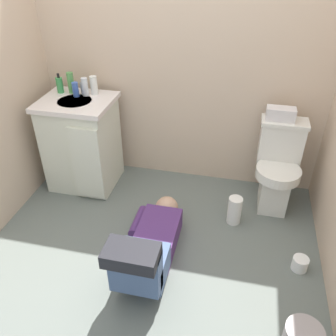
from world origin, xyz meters
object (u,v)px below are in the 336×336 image
object	(u,v)px
vanity_cabinet	(82,143)
bottle_green	(71,83)
bottle_blue	(75,89)
bottle_clear	(85,87)
toilet	(277,167)
paper_towel_roll	(235,210)
soap_dispenser	(60,85)
faucet	(82,88)
person_plumber	(149,246)
tissue_box	(281,114)
toilet_paper_roll	(300,264)
bottle_white	(94,85)

from	to	relation	value
vanity_cabinet	bottle_green	distance (m)	0.52
vanity_cabinet	bottle_blue	xyz separation A→B (m)	(-0.03, 0.08, 0.46)
bottle_blue	bottle_clear	distance (m)	0.08
toilet	paper_towel_roll	bearing A→B (deg)	-133.20
bottle_green	soap_dispenser	bearing A→B (deg)	-168.17
faucet	paper_towel_roll	distance (m)	1.63
person_plumber	bottle_blue	size ratio (longest dim) A/B	8.90
toilet	faucet	distance (m)	1.76
toilet	bottle_blue	bearing A→B (deg)	179.28
tissue_box	toilet_paper_roll	world-z (taller)	tissue_box
vanity_cabinet	bottle_green	size ratio (longest dim) A/B	4.69
tissue_box	bottle_white	distance (m)	1.54
toilet	tissue_box	bearing A→B (deg)	116.43
bottle_clear	bottle_green	bearing A→B (deg)	166.84
bottle_blue	toilet	bearing A→B (deg)	-0.72
person_plumber	bottle_blue	distance (m)	1.44
faucet	person_plumber	world-z (taller)	faucet
bottle_white	toilet_paper_roll	bearing A→B (deg)	-24.63
soap_dispenser	faucet	bearing A→B (deg)	6.01
toilet	faucet	size ratio (longest dim) A/B	7.50
soap_dispenser	paper_towel_roll	bearing A→B (deg)	-13.91
toilet	faucet	bearing A→B (deg)	176.91
bottle_clear	person_plumber	bearing A→B (deg)	-50.12
vanity_cabinet	bottle_white	distance (m)	0.51
paper_towel_roll	vanity_cabinet	bearing A→B (deg)	169.18
vanity_cabinet	paper_towel_roll	distance (m)	1.44
person_plumber	bottle_green	bearing A→B (deg)	133.52
tissue_box	soap_dispenser	size ratio (longest dim) A/B	1.33
bottle_clear	tissue_box	bearing A→B (deg)	1.15
toilet	vanity_cabinet	world-z (taller)	vanity_cabinet
tissue_box	paper_towel_roll	xyz separation A→B (m)	(-0.26, -0.41, -0.68)
person_plumber	bottle_white	size ratio (longest dim) A/B	6.89
faucet	person_plumber	size ratio (longest dim) A/B	0.09
person_plumber	toilet_paper_roll	distance (m)	1.06
tissue_box	bottle_blue	distance (m)	1.67
faucet	person_plumber	bearing A→B (deg)	-49.51
vanity_cabinet	tissue_box	world-z (taller)	tissue_box
bottle_green	toilet	bearing A→B (deg)	-2.93
toilet	toilet_paper_roll	xyz separation A→B (m)	(0.18, -0.71, -0.32)
toilet	bottle_clear	world-z (taller)	bottle_clear
bottle_green	toilet_paper_roll	xyz separation A→B (m)	(1.97, -0.80, -0.86)
toilet	faucet	xyz separation A→B (m)	(-1.69, 0.09, 0.50)
person_plumber	tissue_box	size ratio (longest dim) A/B	4.84
vanity_cabinet	paper_towel_roll	xyz separation A→B (m)	(1.38, -0.26, -0.30)
faucet	tissue_box	world-z (taller)	faucet
bottle_green	toilet_paper_roll	world-z (taller)	bottle_green
vanity_cabinet	bottle_white	xyz separation A→B (m)	(0.10, 0.16, 0.48)
tissue_box	soap_dispenser	xyz separation A→B (m)	(-1.83, -0.02, 0.09)
vanity_cabinet	toilet_paper_roll	size ratio (longest dim) A/B	7.45
paper_towel_roll	toilet_paper_roll	bearing A→B (deg)	-38.59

